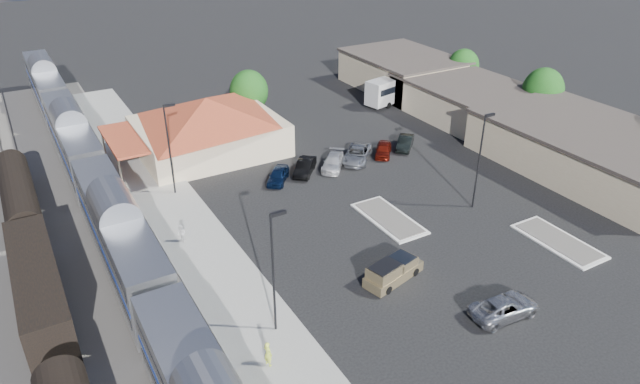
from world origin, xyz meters
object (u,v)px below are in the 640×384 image
pickup_truck (394,271)px  suv (505,307)px  station_depot (208,125)px  coach_bus (399,86)px

pickup_truck → suv: pickup_truck is taller
station_depot → coach_bus: 28.79m
coach_bus → pickup_truck: bearing=129.5°
pickup_truck → coach_bus: (24.91, 32.73, 1.27)m
suv → coach_bus: size_ratio=0.44×
station_depot → suv: station_depot is taller
pickup_truck → coach_bus: size_ratio=0.46×
pickup_truck → station_depot: bearing=-7.1°
pickup_truck → coach_bus: 41.15m
pickup_truck → coach_bus: coach_bus is taller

